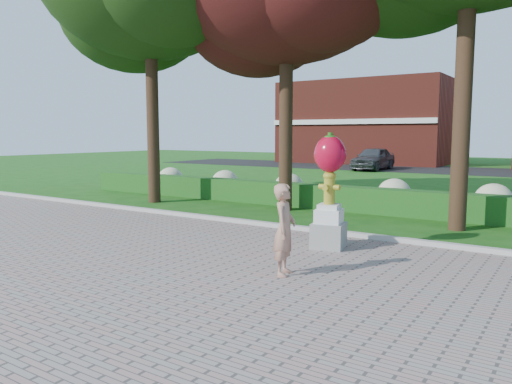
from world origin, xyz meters
The scene contains 10 objects.
ground centered at (0.00, 0.00, 0.00)m, with size 100.00×100.00×0.00m, color #174B12.
walkway centered at (0.00, -4.00, 0.02)m, with size 40.00×14.00×0.04m, color gray.
curb centered at (0.00, 3.00, 0.07)m, with size 40.00×0.18×0.15m, color #ADADA5.
lawn_hedge centered at (0.00, 7.00, 0.40)m, with size 24.00×0.70×0.80m, color #164F19.
hydrangea_row centered at (0.57, 8.00, 0.55)m, with size 20.10×1.10×0.99m.
street centered at (0.00, 28.00, 0.01)m, with size 50.00×8.00×0.02m, color black.
building_left centered at (-10.00, 34.00, 3.50)m, with size 14.00×8.00×7.00m, color maroon.
hydrant_sculpture centered at (1.64, 1.59, 1.36)m, with size 0.80×0.80×2.50m.
woman centered at (1.90, -0.75, 0.85)m, with size 0.59×0.39×1.61m, color tan.
parked_car centered at (-6.15, 25.33, 0.82)m, with size 1.88×4.68×1.60m, color #3C4044.
Camera 1 is at (6.21, -8.18, 2.51)m, focal length 35.00 mm.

